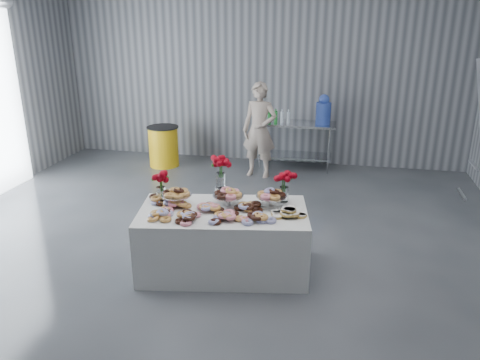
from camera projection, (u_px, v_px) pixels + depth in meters
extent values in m
plane|color=#393C41|center=(196.00, 267.00, 5.57)|extent=(9.00, 9.00, 0.00)
cube|color=gray|center=(262.00, 61.00, 9.04)|extent=(8.00, 0.04, 4.00)
cube|color=silver|center=(223.00, 240.00, 5.41)|extent=(2.04, 1.31, 0.75)
cube|color=silver|center=(296.00, 124.00, 8.90)|extent=(1.50, 0.60, 0.04)
cube|color=silver|center=(295.00, 155.00, 9.11)|extent=(1.40, 0.55, 0.03)
cylinder|color=silver|center=(260.00, 148.00, 8.95)|extent=(0.04, 0.04, 0.86)
cylinder|color=silver|center=(329.00, 152.00, 8.70)|extent=(0.04, 0.04, 0.86)
cylinder|color=silver|center=(264.00, 141.00, 9.41)|extent=(0.04, 0.04, 0.86)
cylinder|color=silver|center=(330.00, 145.00, 9.16)|extent=(0.04, 0.04, 0.86)
cylinder|color=silver|center=(177.00, 200.00, 5.43)|extent=(0.06, 0.06, 0.12)
cylinder|color=silver|center=(176.00, 195.00, 5.41)|extent=(0.36, 0.36, 0.01)
cylinder|color=silver|center=(228.00, 201.00, 5.41)|extent=(0.06, 0.06, 0.12)
cylinder|color=silver|center=(228.00, 195.00, 5.39)|extent=(0.36, 0.36, 0.01)
cylinder|color=silver|center=(271.00, 201.00, 5.39)|extent=(0.06, 0.06, 0.12)
cylinder|color=silver|center=(271.00, 196.00, 5.37)|extent=(0.36, 0.36, 0.01)
cylinder|color=white|center=(161.00, 194.00, 5.52)|extent=(0.11, 0.11, 0.18)
cylinder|color=#1E5919|center=(160.00, 184.00, 5.48)|extent=(0.04, 0.04, 0.18)
cylinder|color=white|center=(284.00, 194.00, 5.52)|extent=(0.11, 0.11, 0.18)
cylinder|color=#1E5919|center=(284.00, 184.00, 5.47)|extent=(0.04, 0.04, 0.18)
cylinder|color=silver|center=(221.00, 193.00, 5.60)|extent=(0.14, 0.14, 0.15)
cylinder|color=white|center=(221.00, 180.00, 5.54)|extent=(0.11, 0.11, 0.18)
cylinder|color=#1E5919|center=(220.00, 170.00, 5.50)|extent=(0.04, 0.04, 0.18)
cylinder|color=#4367E5|center=(323.00, 113.00, 8.73)|extent=(0.28, 0.28, 0.40)
sphere|color=#4367E5|center=(324.00, 100.00, 8.65)|extent=(0.20, 0.20, 0.20)
imported|color=#CC8C93|center=(260.00, 130.00, 8.45)|extent=(0.69, 0.50, 1.73)
cylinder|color=yellow|center=(164.00, 147.00, 9.19)|extent=(0.57, 0.57, 0.77)
cylinder|color=black|center=(163.00, 127.00, 9.06)|extent=(0.62, 0.62, 0.02)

